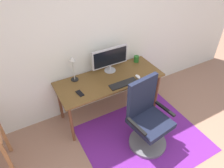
{
  "coord_description": "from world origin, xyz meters",
  "views": [
    {
      "loc": [
        -1.21,
        -0.45,
        2.58
      ],
      "look_at": [
        -0.09,
        1.56,
        0.8
      ],
      "focal_mm": 33.7,
      "sensor_mm": 36.0,
      "label": 1
    }
  ],
  "objects_px": {
    "office_chair": "(147,121)",
    "coffee_cup": "(136,59)",
    "computer_mouse": "(138,77)",
    "keyboard": "(124,84)",
    "cell_phone": "(80,93)",
    "monitor": "(110,58)",
    "desk": "(110,82)",
    "desk_lamp": "(73,65)"
  },
  "relations": [
    {
      "from": "computer_mouse",
      "to": "coffee_cup",
      "type": "distance_m",
      "value": 0.46
    },
    {
      "from": "cell_phone",
      "to": "office_chair",
      "type": "bearing_deg",
      "value": -51.93
    },
    {
      "from": "cell_phone",
      "to": "computer_mouse",
      "type": "bearing_deg",
      "value": -12.38
    },
    {
      "from": "office_chair",
      "to": "computer_mouse",
      "type": "bearing_deg",
      "value": 61.18
    },
    {
      "from": "cell_phone",
      "to": "keyboard",
      "type": "bearing_deg",
      "value": -17.5
    },
    {
      "from": "desk",
      "to": "keyboard",
      "type": "xyz_separation_m",
      "value": [
        0.11,
        -0.22,
        0.07
      ]
    },
    {
      "from": "coffee_cup",
      "to": "cell_phone",
      "type": "xyz_separation_m",
      "value": [
        -1.15,
        -0.32,
        -0.05
      ]
    },
    {
      "from": "keyboard",
      "to": "cell_phone",
      "type": "xyz_separation_m",
      "value": [
        -0.64,
        0.11,
        -0.0
      ]
    },
    {
      "from": "desk_lamp",
      "to": "office_chair",
      "type": "bearing_deg",
      "value": -57.79
    },
    {
      "from": "computer_mouse",
      "to": "office_chair",
      "type": "distance_m",
      "value": 0.7
    },
    {
      "from": "coffee_cup",
      "to": "office_chair",
      "type": "xyz_separation_m",
      "value": [
        -0.47,
        -0.98,
        -0.33
      ]
    },
    {
      "from": "cell_phone",
      "to": "coffee_cup",
      "type": "bearing_deg",
      "value": 7.69
    },
    {
      "from": "coffee_cup",
      "to": "cell_phone",
      "type": "relative_size",
      "value": 0.77
    },
    {
      "from": "keyboard",
      "to": "desk_lamp",
      "type": "bearing_deg",
      "value": 142.74
    },
    {
      "from": "keyboard",
      "to": "office_chair",
      "type": "bearing_deg",
      "value": -85.27
    },
    {
      "from": "office_chair",
      "to": "coffee_cup",
      "type": "bearing_deg",
      "value": 57.02
    },
    {
      "from": "desk",
      "to": "office_chair",
      "type": "bearing_deg",
      "value": -78.77
    },
    {
      "from": "coffee_cup",
      "to": "monitor",
      "type": "bearing_deg",
      "value": -177.46
    },
    {
      "from": "cell_phone",
      "to": "office_chair",
      "type": "height_order",
      "value": "office_chair"
    },
    {
      "from": "monitor",
      "to": "coffee_cup",
      "type": "bearing_deg",
      "value": 2.54
    },
    {
      "from": "cell_phone",
      "to": "office_chair",
      "type": "distance_m",
      "value": 1.0
    },
    {
      "from": "desk",
      "to": "keyboard",
      "type": "height_order",
      "value": "keyboard"
    },
    {
      "from": "computer_mouse",
      "to": "cell_phone",
      "type": "xyz_separation_m",
      "value": [
        -0.91,
        0.07,
        -0.01
      ]
    },
    {
      "from": "coffee_cup",
      "to": "office_chair",
      "type": "distance_m",
      "value": 1.14
    },
    {
      "from": "computer_mouse",
      "to": "desk",
      "type": "bearing_deg",
      "value": 154.15
    },
    {
      "from": "keyboard",
      "to": "coffee_cup",
      "type": "xyz_separation_m",
      "value": [
        0.51,
        0.43,
        0.04
      ]
    },
    {
      "from": "keyboard",
      "to": "desk_lamp",
      "type": "xyz_separation_m",
      "value": [
        -0.58,
        0.44,
        0.25
      ]
    },
    {
      "from": "cell_phone",
      "to": "desk_lamp",
      "type": "distance_m",
      "value": 0.42
    },
    {
      "from": "keyboard",
      "to": "monitor",
      "type": "bearing_deg",
      "value": 90.58
    },
    {
      "from": "office_chair",
      "to": "keyboard",
      "type": "bearing_deg",
      "value": 87.16
    },
    {
      "from": "desk",
      "to": "monitor",
      "type": "height_order",
      "value": "monitor"
    },
    {
      "from": "monitor",
      "to": "computer_mouse",
      "type": "height_order",
      "value": "monitor"
    },
    {
      "from": "keyboard",
      "to": "office_chair",
      "type": "relative_size",
      "value": 0.41
    },
    {
      "from": "keyboard",
      "to": "desk_lamp",
      "type": "relative_size",
      "value": 1.08
    },
    {
      "from": "monitor",
      "to": "computer_mouse",
      "type": "xyz_separation_m",
      "value": [
        0.28,
        -0.37,
        -0.22
      ]
    },
    {
      "from": "coffee_cup",
      "to": "office_chair",
      "type": "relative_size",
      "value": 0.1
    },
    {
      "from": "monitor",
      "to": "computer_mouse",
      "type": "distance_m",
      "value": 0.51
    },
    {
      "from": "coffee_cup",
      "to": "desk",
      "type": "bearing_deg",
      "value": -161.68
    },
    {
      "from": "desk",
      "to": "desk_lamp",
      "type": "xyz_separation_m",
      "value": [
        -0.48,
        0.22,
        0.32
      ]
    },
    {
      "from": "keyboard",
      "to": "cell_phone",
      "type": "height_order",
      "value": "keyboard"
    },
    {
      "from": "computer_mouse",
      "to": "coffee_cup",
      "type": "height_order",
      "value": "coffee_cup"
    },
    {
      "from": "monitor",
      "to": "office_chair",
      "type": "bearing_deg",
      "value": -87.02
    }
  ]
}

